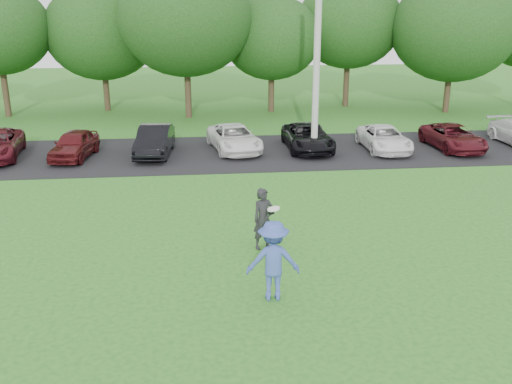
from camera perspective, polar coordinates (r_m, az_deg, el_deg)
ground at (r=13.12m, az=1.64°, el=-10.22°), size 100.00×100.00×0.00m
parking_lot at (r=25.25m, az=-2.28°, el=3.96°), size 32.00×6.50×0.03m
utility_pole at (r=24.17m, az=6.14°, el=14.21°), size 0.28×0.28×9.16m
frisbee_player at (r=12.57m, az=1.73°, el=-6.86°), size 1.22×0.74×2.15m
camera_bystander at (r=15.14m, az=0.75°, el=-2.69°), size 0.72×0.61×1.67m
parked_cars at (r=25.06m, az=-3.84°, el=5.21°), size 28.47×4.88×1.25m
tree_row at (r=34.35m, az=-0.92°, el=16.04°), size 42.39×9.85×8.64m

